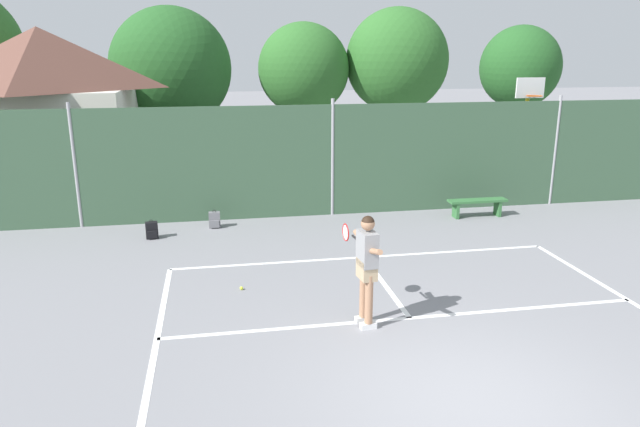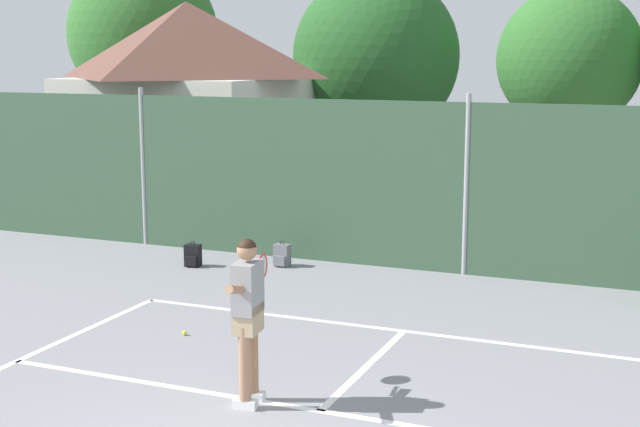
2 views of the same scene
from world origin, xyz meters
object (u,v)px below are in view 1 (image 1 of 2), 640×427
object	(u,v)px
backpack_black	(152,231)
basketball_hoop	(527,119)
courtside_bench	(477,204)
tennis_ball	(241,288)
backpack_grey	(215,220)
tennis_player	(367,261)

from	to	relation	value
backpack_black	basketball_hoop	bearing A→B (deg)	13.66
backpack_black	courtside_bench	bearing A→B (deg)	2.49
tennis_ball	backpack_grey	world-z (taller)	backpack_grey
basketball_hoop	backpack_grey	xyz separation A→B (m)	(-9.47, -2.04, -2.12)
tennis_ball	courtside_bench	world-z (taller)	courtside_bench
tennis_player	backpack_grey	size ratio (longest dim) A/B	4.01
tennis_player	tennis_ball	bearing A→B (deg)	136.51
backpack_grey	courtside_bench	bearing A→B (deg)	-2.14
backpack_black	backpack_grey	size ratio (longest dim) A/B	1.00
basketball_hoop	tennis_player	xyz separation A→B (m)	(-7.10, -7.99, -1.20)
basketball_hoop	backpack_black	world-z (taller)	basketball_hoop
basketball_hoop	tennis_player	bearing A→B (deg)	-131.65
tennis_ball	backpack_grey	distance (m)	4.16
backpack_grey	courtside_bench	world-z (taller)	courtside_bench
tennis_player	tennis_ball	xyz separation A→B (m)	(-1.91, 1.82, -1.08)
tennis_player	courtside_bench	world-z (taller)	tennis_player
backpack_black	courtside_bench	xyz separation A→B (m)	(8.43, 0.37, 0.17)
basketball_hoop	tennis_ball	world-z (taller)	basketball_hoop
basketball_hoop	backpack_grey	size ratio (longest dim) A/B	7.67
tennis_player	basketball_hoop	bearing A→B (deg)	48.35
tennis_player	tennis_ball	size ratio (longest dim) A/B	28.10
basketball_hoop	tennis_ball	xyz separation A→B (m)	(-9.02, -6.17, -2.28)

